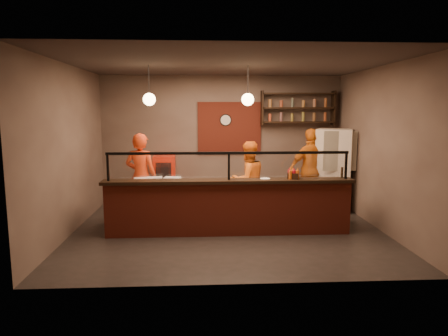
{
  "coord_description": "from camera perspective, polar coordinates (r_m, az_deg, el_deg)",
  "views": [
    {
      "loc": [
        -0.49,
        -7.62,
        2.34
      ],
      "look_at": [
        -0.06,
        0.3,
        1.19
      ],
      "focal_mm": 32.0,
      "sensor_mm": 36.0,
      "label": 1
    }
  ],
  "objects": [
    {
      "name": "worktop",
      "position": [
        7.97,
        0.45,
        -2.36
      ],
      "size": [
        4.6,
        0.75,
        0.05
      ],
      "primitive_type": "cube",
      "color": "white",
      "rests_on": "worktop_cabinet"
    },
    {
      "name": "pendant_right",
      "position": [
        7.87,
        3.42,
        9.75
      ],
      "size": [
        0.24,
        0.24,
        0.77
      ],
      "color": "black",
      "rests_on": "ceiling"
    },
    {
      "name": "service_counter",
      "position": [
        7.57,
        0.69,
        -5.85
      ],
      "size": [
        4.6,
        0.25,
        1.0
      ],
      "primitive_type": "cube",
      "color": "maroon",
      "rests_on": "floor"
    },
    {
      "name": "fridge",
      "position": [
        9.74,
        15.41,
        -0.23
      ],
      "size": [
        1.03,
        1.0,
        1.91
      ],
      "primitive_type": "cube",
      "rotation": [
        0.0,
        0.0,
        -0.41
      ],
      "color": "beige",
      "rests_on": "floor"
    },
    {
      "name": "pendant_left",
      "position": [
        7.89,
        -10.63,
        9.63
      ],
      "size": [
        0.24,
        0.24,
        0.77
      ],
      "color": "black",
      "rests_on": "ceiling"
    },
    {
      "name": "cook_right",
      "position": [
        9.53,
        12.38,
        -0.27
      ],
      "size": [
        1.2,
        0.67,
        1.93
      ],
      "primitive_type": "imported",
      "rotation": [
        0.0,
        0.0,
        3.32
      ],
      "color": "orange",
      "rests_on": "floor"
    },
    {
      "name": "wall_shelving",
      "position": [
        10.23,
        10.51,
        8.43
      ],
      "size": [
        1.84,
        0.28,
        0.85
      ],
      "color": "black",
      "rests_on": "wall_back"
    },
    {
      "name": "ceiling",
      "position": [
        7.69,
        0.57,
        14.65
      ],
      "size": [
        6.0,
        6.0,
        0.0
      ],
      "primitive_type": "plane",
      "rotation": [
        3.14,
        0.0,
        0.0
      ],
      "color": "#39302C",
      "rests_on": "wall_back"
    },
    {
      "name": "wall_front",
      "position": [
        5.2,
        2.32,
        0.02
      ],
      "size": [
        6.0,
        0.0,
        6.0
      ],
      "primitive_type": "plane",
      "rotation": [
        -1.57,
        0.0,
        0.0
      ],
      "color": "#6C5B4F",
      "rests_on": "floor"
    },
    {
      "name": "brick_patch",
      "position": [
        10.12,
        0.79,
        5.74
      ],
      "size": [
        1.6,
        0.04,
        1.3
      ],
      "primitive_type": "cube",
      "color": "maroon",
      "rests_on": "wall_back"
    },
    {
      "name": "prep_tub_b",
      "position": [
        8.01,
        -9.79,
        -1.76
      ],
      "size": [
        0.3,
        0.25,
        0.13
      ],
      "primitive_type": "cube",
      "rotation": [
        0.0,
        0.0,
        0.13
      ],
      "color": "silver",
      "rests_on": "worktop"
    },
    {
      "name": "wall_clock",
      "position": [
        10.1,
        0.23,
        6.87
      ],
      "size": [
        0.3,
        0.04,
        0.3
      ],
      "primitive_type": "cylinder",
      "rotation": [
        1.57,
        0.0,
        0.0
      ],
      "color": "black",
      "rests_on": "wall_back"
    },
    {
      "name": "red_cooler",
      "position": [
        9.97,
        -8.47,
        -1.8
      ],
      "size": [
        0.55,
        0.5,
        1.24
      ],
      "primitive_type": "cube",
      "rotation": [
        0.0,
        0.0,
        0.03
      ],
      "color": "red",
      "rests_on": "floor"
    },
    {
      "name": "sneeze_guard",
      "position": [
        7.4,
        0.7,
        0.69
      ],
      "size": [
        4.5,
        0.05,
        0.52
      ],
      "color": "white",
      "rests_on": "counter_ledge"
    },
    {
      "name": "prep_tub_c",
      "position": [
        7.89,
        -11.58,
        -1.92
      ],
      "size": [
        0.36,
        0.33,
        0.15
      ],
      "primitive_type": "cube",
      "rotation": [
        0.0,
        0.0,
        0.38
      ],
      "color": "white",
      "rests_on": "worktop"
    },
    {
      "name": "wall_back",
      "position": [
        10.16,
        -0.35,
        4.05
      ],
      "size": [
        6.0,
        0.0,
        6.0
      ],
      "primitive_type": "plane",
      "rotation": [
        1.57,
        0.0,
        0.0
      ],
      "color": "#6C5B4F",
      "rests_on": "floor"
    },
    {
      "name": "worktop_cabinet",
      "position": [
        8.07,
        0.45,
        -5.51
      ],
      "size": [
        4.6,
        0.75,
        0.85
      ],
      "primitive_type": "cube",
      "color": "gray",
      "rests_on": "floor"
    },
    {
      "name": "cook_left",
      "position": [
        8.74,
        -11.77,
        -1.2
      ],
      "size": [
        0.77,
        0.6,
        1.87
      ],
      "primitive_type": "imported",
      "rotation": [
        0.0,
        0.0,
        2.9
      ],
      "color": "red",
      "rests_on": "floor"
    },
    {
      "name": "wall_left",
      "position": [
        8.06,
        -21.28,
        2.39
      ],
      "size": [
        0.0,
        5.0,
        5.0
      ],
      "primitive_type": "plane",
      "rotation": [
        1.57,
        0.0,
        1.57
      ],
      "color": "#6C5B4F",
      "rests_on": "floor"
    },
    {
      "name": "wall_right",
      "position": [
        8.42,
        21.41,
        2.61
      ],
      "size": [
        0.0,
        5.0,
        5.0
      ],
      "primitive_type": "plane",
      "rotation": [
        1.57,
        0.0,
        -1.57
      ],
      "color": "#6C5B4F",
      "rests_on": "floor"
    },
    {
      "name": "pepper_mill",
      "position": [
        7.95,
        16.5,
        -0.63
      ],
      "size": [
        0.06,
        0.06,
        0.21
      ],
      "primitive_type": "cylinder",
      "rotation": [
        0.0,
        0.0,
        0.36
      ],
      "color": "black",
      "rests_on": "counter_ledge"
    },
    {
      "name": "small_plate",
      "position": [
        7.56,
        5.89,
        -1.52
      ],
      "size": [
        0.22,
        0.22,
        0.01
      ],
      "primitive_type": "cylinder",
      "rotation": [
        0.0,
        0.0,
        0.16
      ],
      "color": "white",
      "rests_on": "counter_ledge"
    },
    {
      "name": "rolling_pin",
      "position": [
        7.91,
        -3.08,
        -2.04
      ],
      "size": [
        0.37,
        0.23,
        0.06
      ],
      "primitive_type": "cylinder",
      "rotation": [
        0.0,
        1.57,
        0.47
      ],
      "color": "yellow",
      "rests_on": "worktop"
    },
    {
      "name": "condiment_caddy",
      "position": [
        7.65,
        9.88,
        -1.1
      ],
      "size": [
        0.25,
        0.22,
        0.11
      ],
      "primitive_type": "cube",
      "rotation": [
        0.0,
        0.0,
        -0.39
      ],
      "color": "black",
      "rests_on": "counter_ledge"
    },
    {
      "name": "floor",
      "position": [
        7.99,
        0.54,
        -8.81
      ],
      "size": [
        6.0,
        6.0,
        0.0
      ],
      "primitive_type": "plane",
      "color": "black",
      "rests_on": "ground"
    },
    {
      "name": "prep_tub_a",
      "position": [
        7.84,
        -7.41,
        -1.87
      ],
      "size": [
        0.34,
        0.29,
        0.15
      ],
      "primitive_type": "cube",
      "rotation": [
        0.0,
        0.0,
        -0.17
      ],
      "color": "silver",
      "rests_on": "worktop"
    },
    {
      "name": "counter_ledge",
      "position": [
        7.45,
        0.7,
        -1.9
      ],
      "size": [
        4.7,
        0.37,
        0.06
      ],
      "primitive_type": "cube",
      "color": "black",
      "rests_on": "service_counter"
    },
    {
      "name": "cook_mid",
      "position": [
        8.64,
        3.44,
        -1.77
      ],
      "size": [
        1.01,
        0.92,
        1.69
      ],
      "primitive_type": "imported",
      "rotation": [
        0.0,
        0.0,
        3.57
      ],
      "color": "#D05E13",
      "rests_on": "floor"
    },
    {
      "name": "pizza_dough",
      "position": [
        7.97,
        -2.65,
        -2.16
      ],
      "size": [
        0.58,
        0.58,
        0.01
      ],
      "primitive_type": "cylinder",
      "rotation": [
        0.0,
        0.0,
        -0.19
      ],
      "color": "beige",
      "rests_on": "worktop"
    }
  ]
}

